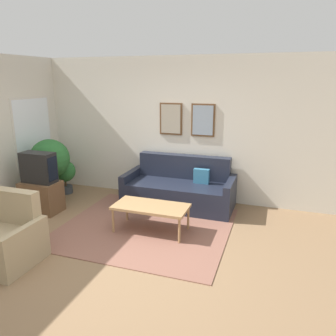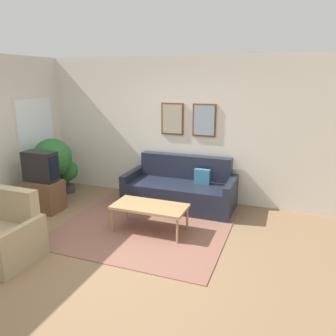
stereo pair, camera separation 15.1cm
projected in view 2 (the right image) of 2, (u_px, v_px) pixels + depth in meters
The scene contains 10 objects.
ground_plane at pixel (104, 254), 4.41m from camera, with size 16.00×16.00×0.00m, color #846647.
area_rug at pixel (145, 227), 5.22m from camera, with size 2.60×2.36×0.01m.
wall_back at pixel (169, 129), 6.32m from camera, with size 8.00×0.09×2.70m.
couch at pixel (180, 190), 6.04m from camera, with size 1.99×0.90×0.90m.
coffee_table at pixel (150, 207), 4.98m from camera, with size 1.13×0.56×0.43m.
tv_stand at pixel (43, 196), 5.83m from camera, with size 0.66×0.44×0.55m.
tv at pixel (40, 166), 5.69m from camera, with size 0.59×0.28×0.53m.
armchair at pixel (3, 238), 4.23m from camera, with size 0.85×0.76×0.89m.
potted_plant_tall at pixel (53, 160), 6.32m from camera, with size 0.75×0.75×1.18m.
potted_plant_by_window at pixel (67, 172), 6.72m from camera, with size 0.43×0.43×0.69m.
Camera 2 is at (2.19, -3.39, 2.29)m, focal length 35.00 mm.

